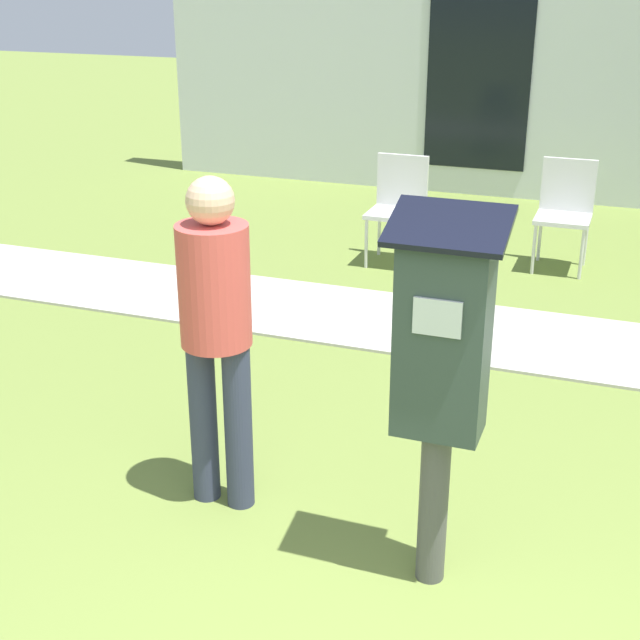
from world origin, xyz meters
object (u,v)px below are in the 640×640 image
(parking_meter, at_px, (442,357))
(outdoor_chair_middle, at_px, (565,205))
(person_standing, at_px, (216,321))
(outdoor_chair_left, at_px, (398,201))

(parking_meter, bearing_deg, outdoor_chair_middle, 89.26)
(parking_meter, height_order, outdoor_chair_middle, parking_meter)
(parking_meter, relative_size, person_standing, 1.01)
(parking_meter, bearing_deg, person_standing, 168.12)
(parking_meter, xyz_separation_m, outdoor_chair_middle, (0.06, 4.40, -0.49))
(person_standing, relative_size, outdoor_chair_middle, 1.76)
(parking_meter, xyz_separation_m, outdoor_chair_left, (-1.28, 4.08, -0.49))
(person_standing, bearing_deg, parking_meter, 5.32)
(person_standing, distance_m, outdoor_chair_middle, 4.34)
(person_standing, distance_m, outdoor_chair_left, 3.88)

